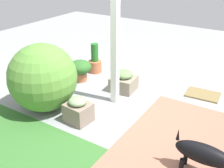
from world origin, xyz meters
TOP-DOWN VIEW (x-y plane):
  - ground_plane at (0.00, 0.00)m, footprint 12.00×12.00m
  - brick_path at (-1.14, 0.48)m, footprint 1.80×2.40m
  - porch_pillar at (0.38, -0.15)m, footprint 0.11×0.11m
  - stone_planter_nearest at (0.46, -0.59)m, footprint 0.46×0.47m
  - stone_planter_mid at (0.51, 0.68)m, footprint 0.39×0.36m
  - round_shrub at (1.22, 0.65)m, footprint 1.09×1.09m
  - terracotta_pot_tall at (1.40, -1.00)m, footprint 0.28×0.28m
  - terracotta_pot_broad at (1.39, -0.49)m, footprint 0.45×0.45m
  - dog at (-1.42, 0.80)m, footprint 0.79×0.22m
  - doormat at (-0.86, -1.17)m, footprint 0.60×0.45m

SIDE VIEW (x-z plane):
  - ground_plane at x=0.00m, z-range 0.00..0.00m
  - brick_path at x=-1.14m, z-range 0.00..0.02m
  - doormat at x=-0.86m, z-range 0.00..0.03m
  - stone_planter_nearest at x=0.46m, z-range -0.02..0.38m
  - stone_planter_mid at x=0.51m, z-range -0.01..0.40m
  - terracotta_pot_tall at x=1.40m, z-range -0.09..0.54m
  - terracotta_pot_broad at x=1.39m, z-range 0.04..0.47m
  - dog at x=-1.42m, z-range 0.04..0.59m
  - round_shrub at x=1.22m, z-range 0.00..1.09m
  - porch_pillar at x=0.38m, z-range 0.00..2.38m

